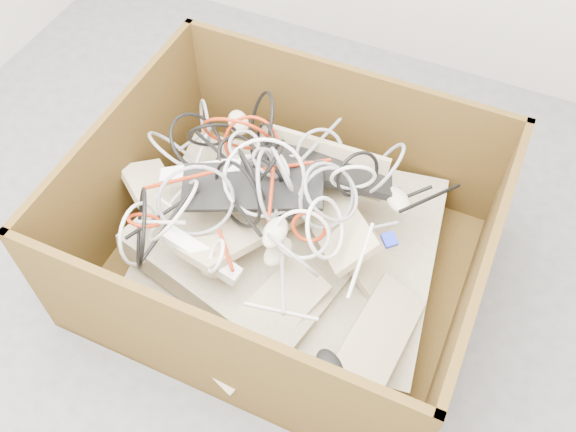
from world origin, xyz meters
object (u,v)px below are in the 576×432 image
at_px(cardboard_box, 281,247).
at_px(vga_plug, 389,240).
at_px(power_strip_left, 202,172).
at_px(power_strip_right, 202,256).

height_order(cardboard_box, vga_plug, cardboard_box).
distance_m(cardboard_box, vga_plug, 0.40).
height_order(power_strip_left, power_strip_right, power_strip_left).
bearing_deg(vga_plug, power_strip_right, -102.41).
height_order(power_strip_left, vga_plug, power_strip_left).
xyz_separation_m(cardboard_box, power_strip_left, (-0.28, 0.01, 0.24)).
relative_size(cardboard_box, vga_plug, 27.31).
bearing_deg(power_strip_left, cardboard_box, -23.99).
xyz_separation_m(power_strip_left, vga_plug, (0.63, 0.02, -0.04)).
distance_m(cardboard_box, power_strip_right, 0.35).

